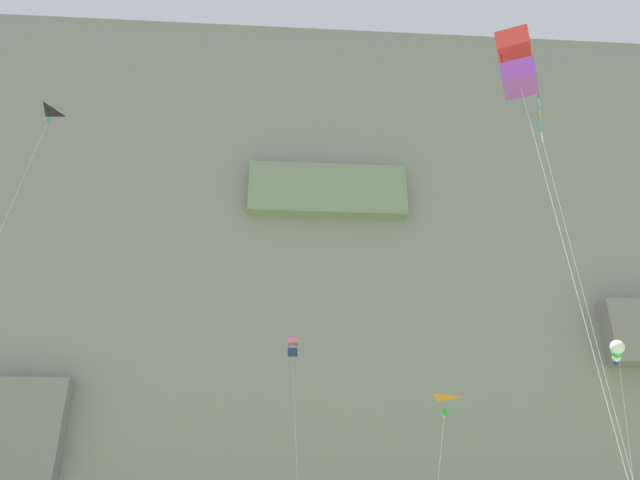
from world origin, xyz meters
name	(u,v)px	position (x,y,z in m)	size (l,w,h in m)	color
cliff_face	(320,292)	(-0.01, 63.16, 29.09)	(180.00, 27.34, 58.22)	gray
kite_delta_high_right	(439,413)	(5.88, 34.74, 9.89)	(3.43, 4.65, 10.11)	orange
kite_box_near_cliff	(293,348)	(-3.52, 37.19, 14.70)	(1.13, 2.49, 15.41)	pink
kite_box_front_field	(516,63)	(2.74, 9.25, 15.67)	(1.31, 2.75, 16.67)	red
kite_windsock_mid_center	(617,352)	(17.72, 33.38, 13.67)	(4.09, 5.23, 14.24)	white
kite_delta_mid_right	(38,138)	(-18.87, 25.77, 23.65)	(1.29, 6.44, 25.24)	black
kite_banner_high_center	(546,137)	(8.91, 20.25, 21.04)	(2.45, 6.95, 22.82)	black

